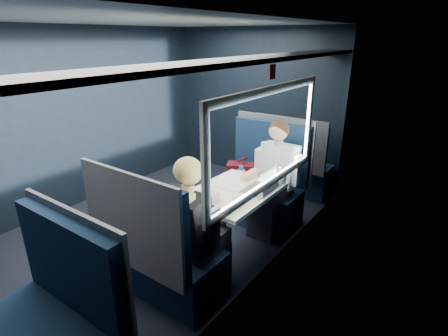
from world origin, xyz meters
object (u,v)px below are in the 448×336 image
Objects in this scene: table at (235,198)px; cup at (282,179)px; seat_row_front at (294,166)px; man at (274,173)px; seat_row_back at (58,324)px; bottle_small at (279,178)px; woman at (194,223)px; laptop at (263,186)px; seat_bay_near at (261,187)px; seat_bay_far at (160,255)px.

cup reaches higher than table.
seat_row_front is 1.17m from man.
seat_row_back is at bearing -95.72° from man.
bottle_small is at bearing -56.50° from man.
woman reaches higher than bottle_small.
woman is 4.01× the size of laptop.
seat_bay_near is 0.43m from man.
table is at bearing -150.64° from laptop.
cup is (-0.01, 0.09, -0.04)m from bottle_small.
woman is 1.17m from cup.
bottle_small is at bearing 68.62° from seat_bay_far.
woman is 6.51× the size of bottle_small.
woman is 1.09m from bottle_small.
bottle_small is at bearing 74.45° from laptop.
seat_bay_near is at bearing 133.63° from bottle_small.
cup is at bearing 56.50° from table.
seat_bay_near is (-0.20, 0.87, -0.24)m from table.
seat_row_front is (0.00, 2.67, -0.00)m from seat_bay_far.
table is 0.31m from laptop.
woman is at bearing -101.39° from laptop.
seat_bay_far is (-0.18, -0.87, -0.25)m from table.
seat_bay_far is at bearing -112.59° from laptop.
seat_bay_far reaches higher than laptop.
seat_row_front is 2.54m from woman.
seat_row_front is at bearing 89.22° from seat_bay_near.
bottle_small is at bearing -85.90° from cup.
table is 0.79× the size of seat_bay_far.
seat_bay_far reaches higher than seat_row_front.
seat_row_front is (0.01, 0.93, -0.01)m from seat_bay_near.
seat_row_back is at bearing -90.00° from seat_row_front.
man is at bearing -32.82° from seat_bay_near.
man is 13.36× the size of cup.
seat_bay_far is 1.62m from man.
man is at bearing -77.17° from seat_row_front.
seat_bay_near is 1.63m from woman.
laptop is (0.17, -0.57, 0.09)m from man.
laptop is 3.33× the size of cup.
cup is (0.05, 0.31, -0.02)m from laptop.
seat_bay_far is at bearing -111.38° from bottle_small.
bottle_small is (0.49, -0.52, 0.41)m from seat_bay_near.
laptop is at bearing -105.55° from bottle_small.
table is at bearing 78.22° from seat_bay_far.
table is 0.49m from bottle_small.
seat_row_back is 2.01m from laptop.
seat_row_front is at bearing 90.00° from seat_row_back.
table is at bearing -130.27° from bottle_small.
seat_row_front is 11.72× the size of cup.
seat_bay_near is 1.00× the size of seat_bay_far.
bottle_small is at bearing 77.40° from seat_row_back.
seat_row_back reaches higher than laptop.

